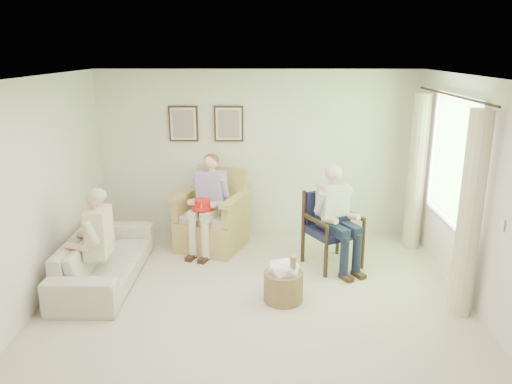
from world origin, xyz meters
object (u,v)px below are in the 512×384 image
person_wicker (210,196)px  person_sofa (95,235)px  sofa (105,257)px  wood_armchair (332,225)px  wicker_armchair (212,223)px  person_dark (335,210)px  hatbox (284,280)px  red_hat (202,205)px

person_wicker → person_sofa: 1.80m
person_wicker → sofa: bearing=-121.8°
wood_armchair → sofa: bearing=162.9°
wicker_armchair → sofa: bearing=-117.7°
wood_armchair → person_sofa: (-2.99, -0.88, 0.17)m
person_wicker → person_dark: person_wicker is taller
wood_armchair → person_dark: bearing=-118.1°
wicker_armchair → hatbox: 1.96m
wood_armchair → hatbox: bearing=-150.4°
wicker_armchair → hatbox: size_ratio=1.70×
sofa → person_wicker: (1.27, 0.98, 0.53)m
sofa → person_sofa: 0.51m
person_dark → hatbox: 1.31m
wicker_armchair → person_sofa: size_ratio=0.92×
wicker_armchair → red_hat: 0.53m
wicker_armchair → person_dark: person_dark is taller
person_wicker → hatbox: size_ratio=2.05×
person_wicker → red_hat: (-0.09, -0.18, -0.08)m
wicker_armchair → person_dark: bearing=-2.4°
sofa → red_hat: size_ratio=6.89×
sofa → red_hat: bearing=-55.8°
hatbox → person_dark: bearing=53.4°
wicker_armchair → hatbox: bearing=-38.5°
person_sofa → red_hat: 1.61m
wicker_armchair → person_wicker: (0.00, -0.15, 0.47)m
wicker_armchair → sofa: (-1.27, -1.14, -0.07)m
red_hat → hatbox: (1.11, -1.34, -0.50)m
wood_armchair → red_hat: (-1.81, 0.22, 0.21)m
red_hat → hatbox: bearing=-50.5°
hatbox → red_hat: bearing=129.5°
sofa → hatbox: 2.34m
wicker_armchair → sofa: 1.70m
sofa → person_dark: bearing=-82.1°
wicker_armchair → person_wicker: size_ratio=0.83×
wood_armchair → person_dark: (0.00, -0.17, 0.27)m
person_sofa → hatbox: size_ratio=1.85×
person_dark → red_hat: (-1.81, 0.38, -0.05)m
person_dark → person_sofa: (-2.99, -0.71, -0.09)m
hatbox → wood_armchair: bearing=57.7°
person_dark → sofa: bearing=159.8°
red_hat → hatbox: 1.81m
sofa → hatbox: bearing=-103.3°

